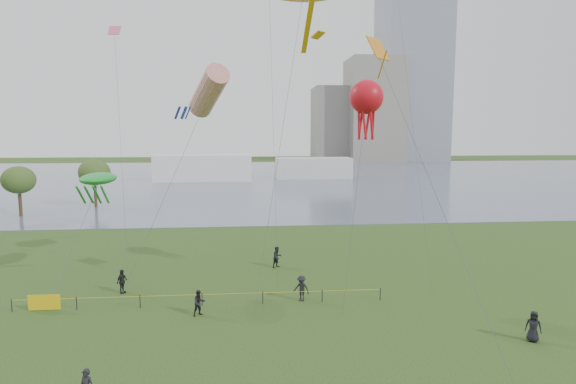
{
  "coord_description": "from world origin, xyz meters",
  "views": [
    {
      "loc": [
        -2.4,
        -16.95,
        11.44
      ],
      "look_at": [
        0.0,
        10.0,
        8.0
      ],
      "focal_mm": 30.0,
      "sensor_mm": 36.0,
      "label": 1
    }
  ],
  "objects": [
    {
      "name": "lake",
      "position": [
        0.0,
        100.0,
        0.02
      ],
      "size": [
        400.0,
        120.0,
        0.08
      ],
      "primitive_type": "cube",
      "color": "slate",
      "rests_on": "ground_plane"
    },
    {
      "name": "tower",
      "position": [
        62.0,
        168.0,
        60.0
      ],
      "size": [
        24.0,
        24.0,
        120.0
      ],
      "primitive_type": "cube",
      "color": "gray",
      "rests_on": "ground_plane"
    },
    {
      "name": "building_mid",
      "position": [
        46.0,
        162.0,
        19.0
      ],
      "size": [
        20.0,
        20.0,
        38.0
      ],
      "primitive_type": "cube",
      "color": "gray",
      "rests_on": "ground_plane"
    },
    {
      "name": "building_low",
      "position": [
        32.0,
        168.0,
        14.0
      ],
      "size": [
        16.0,
        18.0,
        28.0
      ],
      "primitive_type": "cube",
      "color": "slate",
      "rests_on": "ground_plane"
    },
    {
      "name": "pavilion_left",
      "position": [
        -12.0,
        95.0,
        3.0
      ],
      "size": [
        22.0,
        8.0,
        6.0
      ],
      "primitive_type": "cube",
      "color": "white",
      "rests_on": "ground_plane"
    },
    {
      "name": "pavilion_right",
      "position": [
        14.0,
        98.0,
        2.5
      ],
      "size": [
        18.0,
        7.0,
        5.0
      ],
      "primitive_type": "cube",
      "color": "silver",
      "rests_on": "ground_plane"
    },
    {
      "name": "fence",
      "position": [
        -11.45,
        13.94,
        0.55
      ],
      "size": [
        24.07,
        0.07,
        1.05
      ],
      "color": "black",
      "rests_on": "ground_plane"
    },
    {
      "name": "spectator_a",
      "position": [
        -5.36,
        12.24,
        0.81
      ],
      "size": [
        0.98,
        0.91,
        1.62
      ],
      "primitive_type": "imported",
      "rotation": [
        0.0,
        0.0,
        0.5
      ],
      "color": "black",
      "rests_on": "ground_plane"
    },
    {
      "name": "spectator_b",
      "position": [
        1.29,
        14.25,
        0.88
      ],
      "size": [
        1.31,
        1.17,
        1.76
      ],
      "primitive_type": "imported",
      "rotation": [
        0.0,
        0.0,
        -0.57
      ],
      "color": "black",
      "rests_on": "ground_plane"
    },
    {
      "name": "spectator_c",
      "position": [
        -11.2,
        16.89,
        0.86
      ],
      "size": [
        0.8,
        1.1,
        1.73
      ],
      "primitive_type": "imported",
      "rotation": [
        0.0,
        0.0,
        1.14
      ],
      "color": "black",
      "rests_on": "ground_plane"
    },
    {
      "name": "spectator_d",
      "position": [
        13.17,
        6.84,
        0.86
      ],
      "size": [
        1.0,
        0.91,
        1.71
      ],
      "primitive_type": "imported",
      "rotation": [
        0.0,
        0.0,
        -0.57
      ],
      "color": "black",
      "rests_on": "ground_plane"
    },
    {
      "name": "spectator_g",
      "position": [
        0.2,
        22.45,
        0.89
      ],
      "size": [
        1.1,
        1.05,
        1.78
      ],
      "primitive_type": "imported",
      "rotation": [
        0.0,
        0.0,
        0.62
      ],
      "color": "black",
      "rests_on": "ground_plane"
    },
    {
      "name": "kite_windsock",
      "position": [
        -5.03,
        19.27,
        14.31
      ],
      "size": [
        7.72,
        7.22,
        16.21
      ],
      "rotation": [
        0.0,
        0.0,
        -0.14
      ],
      "color": "#3F3F42"
    },
    {
      "name": "kite_creature",
      "position": [
        -13.23,
        19.5,
        7.92
      ],
      "size": [
        3.15,
        7.82,
        8.39
      ],
      "rotation": [
        0.0,
        0.0,
        0.03
      ],
      "color": "#3F3F42"
    },
    {
      "name": "kite_octopus",
      "position": [
        5.88,
        15.74,
        13.67
      ],
      "size": [
        3.5,
        5.4,
        14.9
      ],
      "rotation": [
        0.0,
        0.0,
        -0.2
      ],
      "color": "#3F3F42"
    },
    {
      "name": "kite_delta",
      "position": [
        5.11,
        9.14,
        15.1
      ],
      "size": [
        2.66,
        16.14,
        16.63
      ],
      "rotation": [
        0.0,
        0.0,
        -0.31
      ],
      "color": "#3F3F42"
    }
  ]
}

